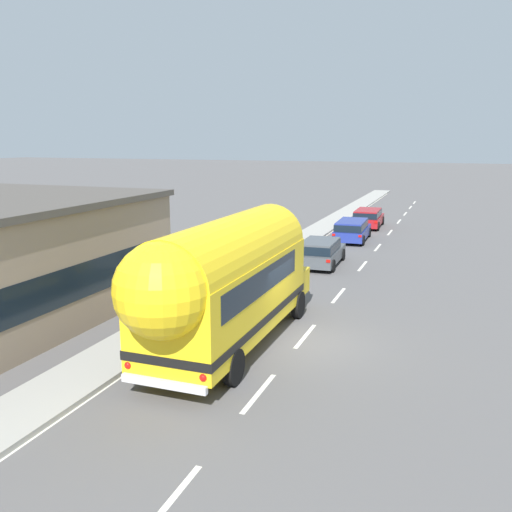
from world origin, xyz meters
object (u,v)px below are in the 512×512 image
(painted_bus, at_px, (224,279))
(car_third, at_px, (368,217))
(car_lead, at_px, (320,251))
(car_second, at_px, (352,229))

(painted_bus, xyz_separation_m, car_third, (0.11, 26.38, -1.51))
(car_third, bearing_deg, painted_bus, -90.24)
(car_lead, xyz_separation_m, car_third, (0.24, 13.74, 0.01))
(car_lead, relative_size, car_third, 0.97)
(painted_bus, xyz_separation_m, car_lead, (-0.13, 12.63, -1.52))
(painted_bus, distance_m, car_second, 20.41)
(painted_bus, relative_size, car_lead, 2.42)
(car_lead, bearing_deg, car_third, 88.99)
(car_lead, height_order, car_second, same)
(painted_bus, relative_size, car_third, 2.35)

